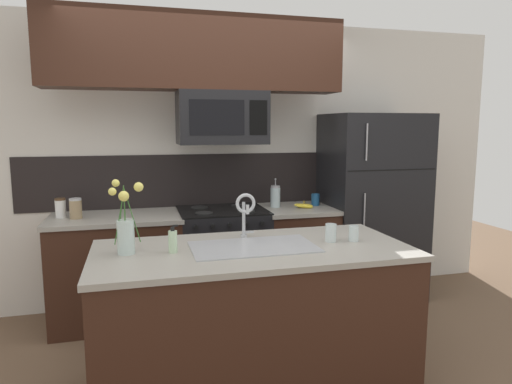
# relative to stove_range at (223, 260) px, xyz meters

# --- Properties ---
(ground_plane) EXTENTS (10.00, 10.00, 0.00)m
(ground_plane) POSITION_rel_stove_range_xyz_m (-0.00, -0.90, -0.46)
(ground_plane) COLOR brown
(rear_partition) EXTENTS (5.20, 0.10, 2.60)m
(rear_partition) POSITION_rel_stove_range_xyz_m (0.30, 0.38, 0.84)
(rear_partition) COLOR silver
(rear_partition) RESTS_ON ground
(splash_band) EXTENTS (3.47, 0.01, 0.48)m
(splash_band) POSITION_rel_stove_range_xyz_m (-0.00, 0.32, 0.69)
(splash_band) COLOR black
(splash_band) RESTS_ON rear_partition
(back_counter_left) EXTENTS (1.07, 0.65, 0.91)m
(back_counter_left) POSITION_rel_stove_range_xyz_m (-0.90, 0.00, -0.01)
(back_counter_left) COLOR #381E14
(back_counter_left) RESTS_ON ground
(back_counter_right) EXTENTS (0.66, 0.65, 0.91)m
(back_counter_right) POSITION_rel_stove_range_xyz_m (0.69, 0.00, -0.01)
(back_counter_right) COLOR #381E14
(back_counter_right) RESTS_ON ground
(stove_range) EXTENTS (0.76, 0.64, 0.93)m
(stove_range) POSITION_rel_stove_range_xyz_m (0.00, 0.00, 0.00)
(stove_range) COLOR black
(stove_range) RESTS_ON ground
(microwave) EXTENTS (0.74, 0.40, 0.44)m
(microwave) POSITION_rel_stove_range_xyz_m (0.00, -0.02, 1.25)
(microwave) COLOR black
(upper_cabinet_band) EXTENTS (2.43, 0.34, 0.60)m
(upper_cabinet_band) POSITION_rel_stove_range_xyz_m (-0.21, -0.05, 1.77)
(upper_cabinet_band) COLOR #381E14
(refrigerator) EXTENTS (0.89, 0.74, 1.76)m
(refrigerator) POSITION_rel_stove_range_xyz_m (1.46, 0.02, 0.42)
(refrigerator) COLOR black
(refrigerator) RESTS_ON ground
(storage_jar_tall) EXTENTS (0.08, 0.08, 0.16)m
(storage_jar_tall) POSITION_rel_stove_range_xyz_m (-1.32, 0.04, 0.53)
(storage_jar_tall) COLOR silver
(storage_jar_tall) RESTS_ON back_counter_left
(storage_jar_medium) EXTENTS (0.10, 0.10, 0.16)m
(storage_jar_medium) POSITION_rel_stove_range_xyz_m (-1.20, -0.03, 0.53)
(storage_jar_medium) COLOR #997F5B
(storage_jar_medium) RESTS_ON back_counter_left
(banana_bunch) EXTENTS (0.19, 0.12, 0.07)m
(banana_bunch) POSITION_rel_stove_range_xyz_m (0.74, -0.06, 0.47)
(banana_bunch) COLOR yellow
(banana_bunch) RESTS_ON back_counter_right
(french_press) EXTENTS (0.09, 0.09, 0.27)m
(french_press) POSITION_rel_stove_range_xyz_m (0.51, 0.06, 0.55)
(french_press) COLOR silver
(french_press) RESTS_ON back_counter_right
(coffee_tin) EXTENTS (0.08, 0.08, 0.11)m
(coffee_tin) POSITION_rel_stove_range_xyz_m (0.90, 0.05, 0.50)
(coffee_tin) COLOR #1E5184
(coffee_tin) RESTS_ON back_counter_right
(island_counter) EXTENTS (1.92, 0.90, 0.91)m
(island_counter) POSITION_rel_stove_range_xyz_m (-0.04, -1.25, -0.01)
(island_counter) COLOR #381E14
(island_counter) RESTS_ON ground
(kitchen_sink) EXTENTS (0.76, 0.44, 0.16)m
(kitchen_sink) POSITION_rel_stove_range_xyz_m (-0.04, -1.25, 0.38)
(kitchen_sink) COLOR #ADAFB5
(kitchen_sink) RESTS_ON island_counter
(sink_faucet) EXTENTS (0.14, 0.14, 0.31)m
(sink_faucet) POSITION_rel_stove_range_xyz_m (-0.04, -1.03, 0.65)
(sink_faucet) COLOR #B7BABF
(sink_faucet) RESTS_ON island_counter
(dish_soap_bottle) EXTENTS (0.06, 0.05, 0.16)m
(dish_soap_bottle) POSITION_rel_stove_range_xyz_m (-0.53, -1.24, 0.52)
(dish_soap_bottle) COLOR beige
(dish_soap_bottle) RESTS_ON island_counter
(drinking_glass) EXTENTS (0.07, 0.07, 0.12)m
(drinking_glass) POSITION_rel_stove_range_xyz_m (0.47, -1.24, 0.51)
(drinking_glass) COLOR silver
(drinking_glass) RESTS_ON island_counter
(spare_glass) EXTENTS (0.06, 0.06, 0.10)m
(spare_glass) POSITION_rel_stove_range_xyz_m (0.62, -1.27, 0.50)
(spare_glass) COLOR silver
(spare_glass) RESTS_ON island_counter
(flower_vase) EXTENTS (0.19, 0.17, 0.43)m
(flower_vase) POSITION_rel_stove_range_xyz_m (-0.79, -1.19, 0.59)
(flower_vase) COLOR silver
(flower_vase) RESTS_ON island_counter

